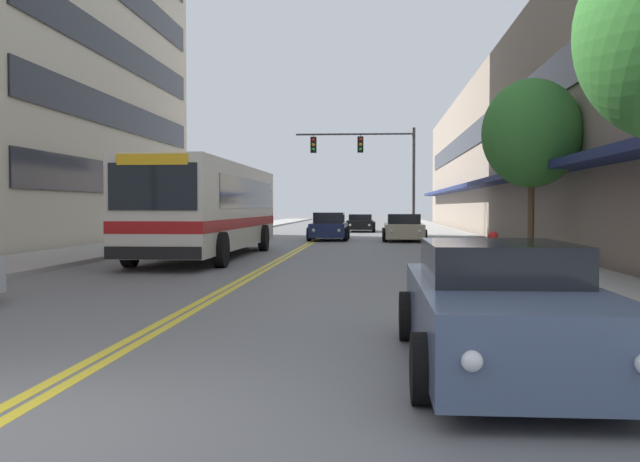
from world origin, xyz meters
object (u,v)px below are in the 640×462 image
at_px(car_white_parked_left_far, 235,227).
at_px(car_black_moving_second, 360,223).
at_px(fire_hydrant, 493,250).
at_px(city_bus, 210,205).
at_px(car_navy_moving_lead, 329,227).
at_px(street_tree_right_mid, 532,133).
at_px(traffic_signal_mast, 372,158).
at_px(car_beige_parked_right_mid, 404,228).
at_px(car_slate_blue_parked_right_foreground, 500,308).

xyz_separation_m(car_white_parked_left_far, car_black_moving_second, (6.37, 11.83, -0.04)).
bearing_deg(fire_hydrant, car_black_moving_second, 97.29).
height_order(city_bus, car_navy_moving_lead, city_bus).
relative_size(car_black_moving_second, street_tree_right_mid, 0.90).
relative_size(car_navy_moving_lead, traffic_signal_mast, 0.60).
distance_m(street_tree_right_mid, fire_hydrant, 5.47).
height_order(car_navy_moving_lead, car_black_moving_second, car_navy_moving_lead).
relative_size(car_beige_parked_right_mid, fire_hydrant, 5.04).
bearing_deg(car_black_moving_second, car_white_parked_left_far, -118.30).
bearing_deg(fire_hydrant, traffic_signal_mast, 97.71).
relative_size(car_slate_blue_parked_right_foreground, car_black_moving_second, 1.00).
xyz_separation_m(city_bus, street_tree_right_mid, (10.28, -1.77, 2.17)).
bearing_deg(fire_hydrant, car_white_parked_left_far, 118.42).
distance_m(city_bus, fire_hydrant, 10.33).
distance_m(car_navy_moving_lead, fire_hydrant, 18.92).
distance_m(car_beige_parked_right_mid, traffic_signal_mast, 6.87).
relative_size(city_bus, fire_hydrant, 13.05).
xyz_separation_m(car_slate_blue_parked_right_foreground, fire_hydrant, (1.62, 10.41, -0.02)).
xyz_separation_m(car_black_moving_second, street_tree_right_mid, (5.73, -26.93, 3.34)).
height_order(car_slate_blue_parked_right_foreground, car_black_moving_second, car_slate_blue_parked_right_foreground).
bearing_deg(car_black_moving_second, city_bus, -100.25).
relative_size(car_white_parked_left_far, street_tree_right_mid, 0.88).
bearing_deg(car_navy_moving_lead, car_black_moving_second, 84.04).
distance_m(car_slate_blue_parked_right_foreground, car_black_moving_second, 41.40).
bearing_deg(street_tree_right_mid, car_navy_moving_lead, 116.46).
xyz_separation_m(city_bus, car_black_moving_second, (4.55, 25.16, -1.17)).
bearing_deg(fire_hydrant, street_tree_right_mid, 66.00).
bearing_deg(traffic_signal_mast, city_bus, -107.13).
relative_size(city_bus, car_black_moving_second, 2.55).
xyz_separation_m(car_navy_moving_lead, car_black_moving_second, (1.33, 12.75, -0.08)).
bearing_deg(car_navy_moving_lead, fire_hydrant, -73.77).
bearing_deg(car_white_parked_left_far, car_beige_parked_right_mid, -8.85).
relative_size(car_black_moving_second, fire_hydrant, 5.12).
bearing_deg(fire_hydrant, car_slate_blue_parked_right_foreground, -98.82).
relative_size(car_beige_parked_right_mid, car_black_moving_second, 0.98).
bearing_deg(car_beige_parked_right_mid, car_black_moving_second, 100.45).
bearing_deg(city_bus, fire_hydrant, -34.07).
height_order(city_bus, traffic_signal_mast, traffic_signal_mast).
relative_size(car_navy_moving_lead, fire_hydrant, 4.39).
bearing_deg(car_black_moving_second, car_beige_parked_right_mid, -79.55).
height_order(traffic_signal_mast, fire_hydrant, traffic_signal_mast).
xyz_separation_m(city_bus, car_slate_blue_parked_right_foreground, (6.89, -16.17, -1.12)).
relative_size(car_black_moving_second, traffic_signal_mast, 0.71).
height_order(car_beige_parked_right_mid, car_navy_moving_lead, car_navy_moving_lead).
bearing_deg(car_beige_parked_right_mid, car_navy_moving_lead, 173.10).
distance_m(car_white_parked_left_far, car_beige_parked_right_mid, 8.91).
relative_size(city_bus, traffic_signal_mast, 1.80).
bearing_deg(car_beige_parked_right_mid, street_tree_right_mid, -76.50).
height_order(car_beige_parked_right_mid, traffic_signal_mast, traffic_signal_mast).
relative_size(car_beige_parked_right_mid, car_navy_moving_lead, 1.15).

